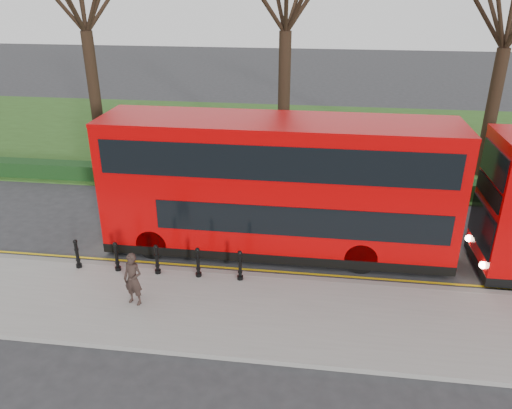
# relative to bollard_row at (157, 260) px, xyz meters

# --- Properties ---
(ground) EXTENTS (120.00, 120.00, 0.00)m
(ground) POSITION_rel_bollard_row_xyz_m (1.15, 1.35, -0.65)
(ground) COLOR #28282B
(ground) RESTS_ON ground
(pavement) EXTENTS (60.00, 4.00, 0.15)m
(pavement) POSITION_rel_bollard_row_xyz_m (1.15, -1.65, -0.57)
(pavement) COLOR gray
(pavement) RESTS_ON ground
(kerb) EXTENTS (60.00, 0.25, 0.16)m
(kerb) POSITION_rel_bollard_row_xyz_m (1.15, 0.35, -0.57)
(kerb) COLOR slate
(kerb) RESTS_ON ground
(grass_verge) EXTENTS (60.00, 18.00, 0.06)m
(grass_verge) POSITION_rel_bollard_row_xyz_m (1.15, 16.35, -0.62)
(grass_verge) COLOR #2A4918
(grass_verge) RESTS_ON ground
(hedge) EXTENTS (60.00, 0.90, 0.80)m
(hedge) POSITION_rel_bollard_row_xyz_m (1.15, 8.15, -0.25)
(hedge) COLOR black
(hedge) RESTS_ON ground
(yellow_line_outer) EXTENTS (60.00, 0.10, 0.01)m
(yellow_line_outer) POSITION_rel_bollard_row_xyz_m (1.15, 0.65, -0.64)
(yellow_line_outer) COLOR yellow
(yellow_line_outer) RESTS_ON ground
(yellow_line_inner) EXTENTS (60.00, 0.10, 0.01)m
(yellow_line_inner) POSITION_rel_bollard_row_xyz_m (1.15, 0.85, -0.64)
(yellow_line_inner) COLOR yellow
(yellow_line_inner) RESTS_ON ground
(bollard_row) EXTENTS (5.68, 0.15, 1.00)m
(bollard_row) POSITION_rel_bollard_row_xyz_m (0.00, 0.00, 0.00)
(bollard_row) COLOR black
(bollard_row) RESTS_ON pavement
(bus_lead) EXTENTS (12.10, 2.78, 4.82)m
(bus_lead) POSITION_rel_bollard_row_xyz_m (3.69, 2.44, 1.78)
(bus_lead) COLOR #AC0203
(bus_lead) RESTS_ON ground
(pedestrian) EXTENTS (0.68, 0.53, 1.66)m
(pedestrian) POSITION_rel_bollard_row_xyz_m (-0.14, -1.70, 0.33)
(pedestrian) COLOR #2C201C
(pedestrian) RESTS_ON pavement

